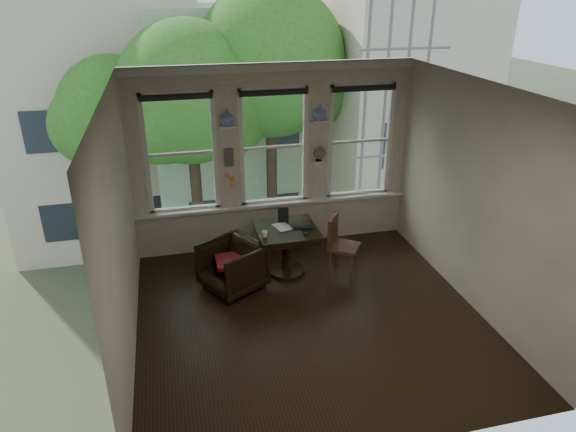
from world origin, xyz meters
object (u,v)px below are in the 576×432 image
object	(u,v)px
table	(287,251)
mug	(265,234)
side_chair_right	(344,246)
laptop	(302,228)
armchair_left	(232,266)

from	to	relation	value
table	mug	xyz separation A→B (m)	(-0.37, -0.20, 0.42)
mug	table	bearing A→B (deg)	28.44
table	side_chair_right	size ratio (longest dim) A/B	0.98
laptop	side_chair_right	bearing A→B (deg)	4.19
side_chair_right	laptop	size ratio (longest dim) A/B	2.61
laptop	mug	world-z (taller)	mug
armchair_left	side_chair_right	bearing A→B (deg)	61.55
mug	laptop	bearing A→B (deg)	12.37
armchair_left	side_chair_right	distance (m)	1.71
laptop	armchair_left	bearing A→B (deg)	-152.27
table	armchair_left	xyz separation A→B (m)	(-0.87, -0.25, -0.01)
armchair_left	mug	size ratio (longest dim) A/B	8.12
laptop	mug	bearing A→B (deg)	-149.46
laptop	mug	xyz separation A→B (m)	(-0.59, -0.13, 0.03)
table	laptop	world-z (taller)	laptop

